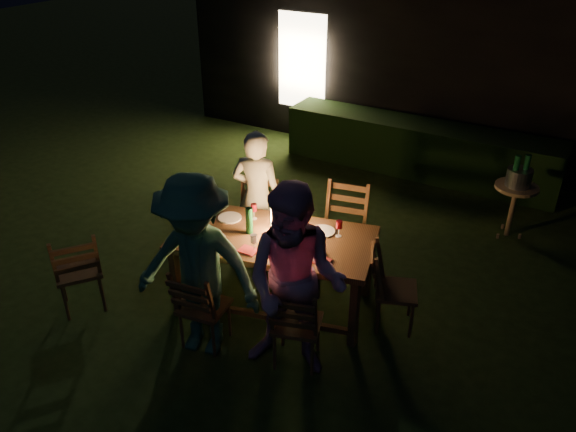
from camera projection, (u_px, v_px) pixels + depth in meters
The scene contains 29 objects.
garden_envelope at pixel (498, 44), 9.70m from camera, with size 40.00×40.00×3.20m.
dining_table at pixel (274, 243), 5.60m from camera, with size 2.17×1.44×0.83m.
chair_near_left at pixel (204, 320), 5.29m from camera, with size 0.47×0.50×0.93m.
chair_near_right at pixel (296, 337), 5.07m from camera, with size 0.53×0.56×0.94m.
chair_far_left at pixel (257, 236), 6.58m from camera, with size 0.58×0.60×0.99m.
chair_far_right at pixel (341, 247), 6.32m from camera, with size 0.57×0.60×1.07m.
chair_end at pixel (393, 302), 5.53m from camera, with size 0.56×0.54×0.92m.
chair_spare at pixel (81, 284), 5.76m from camera, with size 0.64×0.63×0.99m.
person_house_side at pixel (257, 197), 6.37m from camera, with size 0.58×0.38×1.59m, color white.
person_opp_right at pixel (295, 284), 4.72m from camera, with size 0.89×0.69×1.83m, color #BD82AB.
person_opp_left at pixel (197, 268), 4.95m from camera, with size 1.17×0.67×1.81m, color #336750.
lantern at pixel (280, 221), 5.51m from camera, with size 0.16×0.16×0.35m.
plate_far_left at pixel (230, 218), 5.88m from camera, with size 0.25×0.25×0.01m, color white.
plate_near_left at pixel (213, 239), 5.51m from camera, with size 0.25×0.25×0.01m, color white.
plate_far_right at pixel (323, 231), 5.63m from camera, with size 0.25×0.25×0.01m, color white.
plate_near_right at pixel (312, 254), 5.27m from camera, with size 0.25×0.25×0.01m, color white.
wineglass_a at pixel (254, 211), 5.83m from camera, with size 0.06×0.06×0.18m, color #59070F, non-canonical shape.
wineglass_b at pixel (201, 224), 5.59m from camera, with size 0.06×0.06×0.18m, color #59070F, non-canonical shape.
wineglass_c at pixel (295, 248), 5.21m from camera, with size 0.06×0.06×0.18m, color #59070F, non-canonical shape.
wineglass_d at pixel (339, 229), 5.52m from camera, with size 0.06×0.06×0.18m, color #59070F, non-canonical shape.
wineglass_e at pixel (254, 243), 5.29m from camera, with size 0.06×0.06×0.18m, color silver, non-canonical shape.
bottle_table at pixel (249, 221), 5.55m from camera, with size 0.07×0.07×0.28m, color #0F471E.
napkin_left at pixel (248, 250), 5.33m from camera, with size 0.18×0.14×0.01m, color red.
napkin_right at pixel (321, 261), 5.17m from camera, with size 0.18×0.14×0.01m, color red.
phone at pixel (204, 242), 5.46m from camera, with size 0.14×0.07×0.01m, color black.
side_table at pixel (516, 192), 6.88m from camera, with size 0.52×0.52×0.70m.
ice_bucket at pixel (519, 177), 6.79m from camera, with size 0.30×0.30×0.22m, color #A5A8AD.
bottle_bucket_a at pixel (515, 174), 6.75m from camera, with size 0.07×0.07×0.32m, color #0F471E.
bottle_bucket_b at pixel (525, 173), 6.77m from camera, with size 0.07×0.07×0.32m, color #0F471E.
Camera 1 is at (1.80, -4.25, 3.72)m, focal length 35.00 mm.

